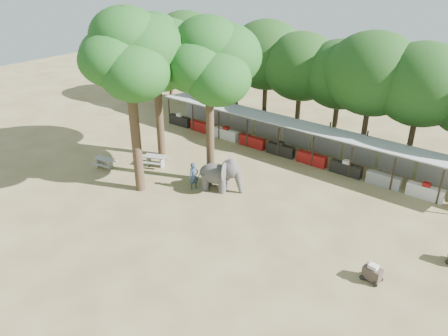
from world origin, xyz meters
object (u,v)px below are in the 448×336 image
Objects in this scene: yard_tree_left at (156,52)px; cart_front at (372,273)px; yard_tree_center at (129,54)px; elephant at (220,174)px; picnic_table_near at (105,161)px; picnic_table_far at (155,159)px; yard_tree_back at (209,61)px; handler at (194,176)px.

yard_tree_left reaches higher than cart_front.
yard_tree_center is 18.49m from cart_front.
elephant reaches higher than picnic_table_near.
yard_tree_back is at bearing -12.06° from picnic_table_far.
handler is (-0.03, -1.80, -7.58)m from yard_tree_back.
cart_front is at bearing -76.43° from handler.
picnic_table_near is at bearing -160.98° from picnic_table_far.
picnic_table_far is at bearing -169.07° from yard_tree_back.
cart_front is at bearing -31.91° from elephant.
yard_tree_center is at bearing -171.22° from cart_front.
cart_front is (20.92, 0.04, -0.01)m from picnic_table_near.
yard_tree_back is at bearing 13.71° from picnic_table_near.
elephant is at bearing 174.13° from cart_front.
handler reaches higher than cart_front.
picnic_table_near is (-1.64, -4.49, -7.72)m from yard_tree_left.
yard_tree_back is 7.79m from handler.
handler is 13.42m from cart_front.
yard_tree_center is 7.06× the size of picnic_table_near.
elephant is at bearing -27.76° from yard_tree_back.
picnic_table_far is 18.25m from cart_front.
handler reaches higher than picnic_table_near.
yard_tree_center is at bearing -163.78° from elephant.
yard_tree_back is at bearing 53.14° from yard_tree_center.
picnic_table_near is at bearing 177.22° from elephant.
yard_tree_center is 5.78× the size of picnic_table_far.
picnic_table_near is (-4.64, 0.51, -8.72)m from yard_tree_center.
picnic_table_near is 20.92m from cart_front.
handler is 0.92× the size of picnic_table_far.
yard_tree_left is 7.99m from picnic_table_far.
yard_tree_back is (3.00, 4.00, -0.67)m from yard_tree_center.
yard_tree_left is at bearing 99.16° from picnic_table_far.
picnic_table_near is at bearing 123.13° from handler.
picnic_table_near is (-7.61, -1.69, -0.48)m from handler.
yard_tree_back is 9.38m from picnic_table_far.
yard_tree_center reaches higher than picnic_table_near.
elephant is (7.51, -1.79, -6.99)m from yard_tree_left.
yard_tree_left is at bearing 85.50° from handler.
yard_tree_back is 6.66× the size of picnic_table_near.
elephant reaches higher than cart_front.
yard_tree_center is 3.70× the size of elephant.
elephant is at bearing 5.57° from picnic_table_near.
yard_tree_left is 21.25m from cart_front.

